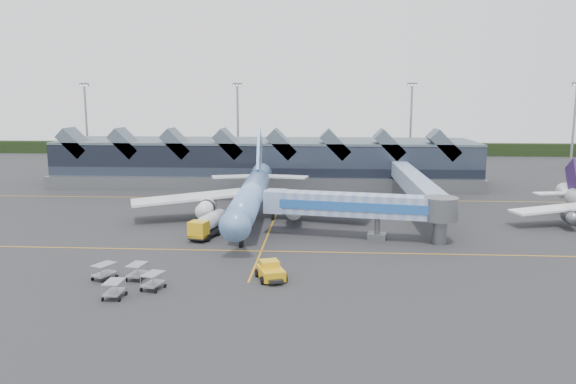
# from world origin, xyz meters

# --- Properties ---
(ground) EXTENTS (260.00, 260.00, 0.00)m
(ground) POSITION_xyz_m (0.00, 0.00, 0.00)
(ground) COLOR #252527
(ground) RESTS_ON ground
(taxi_stripes) EXTENTS (120.00, 60.00, 0.01)m
(taxi_stripes) POSITION_xyz_m (0.00, 10.00, 0.01)
(taxi_stripes) COLOR #C38317
(taxi_stripes) RESTS_ON ground
(tree_line_far) EXTENTS (260.00, 4.00, 4.00)m
(tree_line_far) POSITION_xyz_m (0.00, 110.00, 2.00)
(tree_line_far) COLOR black
(tree_line_far) RESTS_ON ground
(terminal) EXTENTS (90.00, 22.25, 12.52)m
(terminal) POSITION_xyz_m (-5.07, 47.35, 4.88)
(terminal) COLOR black
(terminal) RESTS_ON ground
(light_masts) EXTENTS (132.40, 42.56, 22.45)m
(light_masts) POSITION_xyz_m (21.00, 62.80, 12.49)
(light_masts) COLOR gray
(light_masts) RESTS_ON ground
(main_airliner) EXTENTS (38.05, 43.75, 14.06)m
(main_airliner) POSITION_xyz_m (-3.41, 10.05, 4.13)
(main_airliner) COLOR #6388CA
(main_airliner) RESTS_ON ground
(jet_bridge) EXTENTS (25.64, 8.15, 6.24)m
(jet_bridge) POSITION_xyz_m (13.86, -1.17, 4.41)
(jet_bridge) COLOR #7490C2
(jet_bridge) RESTS_ON ground
(fuel_truck) EXTENTS (4.16, 9.28, 3.09)m
(fuel_truck) POSITION_xyz_m (-7.95, -0.60, 1.73)
(fuel_truck) COLOR black
(fuel_truck) RESTS_ON ground
(pushback_tug) EXTENTS (3.71, 4.69, 1.89)m
(pushback_tug) POSITION_xyz_m (2.21, -18.77, 0.85)
(pushback_tug) COLOR gold
(pushback_tug) RESTS_ON ground
(baggage_carts) EXTENTS (8.38, 8.09, 1.69)m
(baggage_carts) POSITION_xyz_m (-12.05, -21.92, 0.95)
(baggage_carts) COLOR #9A9CA2
(baggage_carts) RESTS_ON ground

